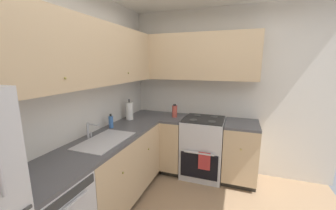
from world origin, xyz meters
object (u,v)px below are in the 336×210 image
oven_range (203,147)px  oil_bottle (175,111)px  soap_bottle (111,122)px  paper_towel_roll (129,111)px

oven_range → oil_bottle: (-0.02, 0.47, 0.55)m
soap_bottle → oil_bottle: oil_bottle is taller
oven_range → paper_towel_roll: size_ratio=3.26×
soap_bottle → paper_towel_roll: paper_towel_roll is taller
paper_towel_roll → oven_range: bearing=-70.6°
soap_bottle → oil_bottle: (0.82, -0.63, 0.01)m
soap_bottle → oil_bottle: bearing=-37.7°
oven_range → paper_towel_roll: paper_towel_roll is taller
oven_range → soap_bottle: bearing=127.2°
oven_range → soap_bottle: soap_bottle is taller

